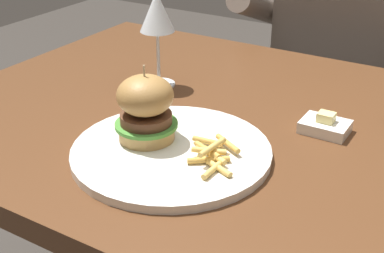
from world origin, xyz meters
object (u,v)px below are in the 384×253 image
(main_plate, at_px, (171,152))
(burger_sandwich, at_px, (146,108))
(diner_person, at_px, (338,85))
(butter_dish, at_px, (325,126))
(wine_glass, at_px, (157,15))

(main_plate, bearing_deg, burger_sandwich, 172.29)
(main_plate, height_order, diner_person, diner_person)
(burger_sandwich, bearing_deg, butter_dish, 40.40)
(burger_sandwich, bearing_deg, main_plate, -7.71)
(diner_person, bearing_deg, main_plate, -91.47)
(wine_glass, relative_size, diner_person, 0.17)
(diner_person, bearing_deg, burger_sandwich, -95.00)
(burger_sandwich, xyz_separation_m, diner_person, (0.07, 0.84, -0.24))
(wine_glass, bearing_deg, main_plate, -51.78)
(burger_sandwich, bearing_deg, diner_person, 85.00)
(wine_glass, distance_m, butter_dish, 0.39)
(burger_sandwich, distance_m, diner_person, 0.88)
(wine_glass, xyz_separation_m, butter_dish, (0.36, -0.03, -0.14))
(butter_dish, relative_size, diner_person, 0.07)
(burger_sandwich, relative_size, butter_dish, 1.58)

